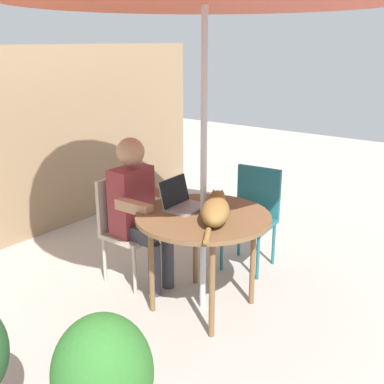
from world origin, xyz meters
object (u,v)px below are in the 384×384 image
object	(u,v)px
chair_empty	(253,210)
laptop	(180,199)
chair_occupied	(125,221)
cat	(216,210)
person_seated	(138,205)
patio_table	(203,223)

from	to	relation	value
chair_empty	laptop	xyz separation A→B (m)	(-0.84, 0.15, 0.30)
chair_empty	laptop	distance (m)	0.90
chair_empty	laptop	bearing A→B (deg)	169.97
chair_occupied	cat	bearing A→B (deg)	-93.78
chair_empty	person_seated	bearing A→B (deg)	147.53
person_seated	chair_empty	bearing A→B (deg)	-32.47
patio_table	chair_occupied	bearing A→B (deg)	90.00
patio_table	laptop	xyz separation A→B (m)	(0.03, 0.23, 0.13)
patio_table	person_seated	world-z (taller)	person_seated
chair_empty	patio_table	bearing A→B (deg)	-174.59
person_seated	cat	world-z (taller)	person_seated
chair_occupied	laptop	distance (m)	0.63
chair_empty	person_seated	size ratio (longest dim) A/B	0.72
patio_table	person_seated	bearing A→B (deg)	90.00
chair_empty	cat	distance (m)	1.01
patio_table	chair_empty	size ratio (longest dim) A/B	1.11
chair_empty	chair_occupied	bearing A→B (deg)	140.74
laptop	patio_table	bearing A→B (deg)	-96.29
person_seated	cat	bearing A→B (deg)	-94.54
person_seated	cat	xyz separation A→B (m)	(-0.06, -0.78, 0.15)
chair_occupied	laptop	size ratio (longest dim) A/B	2.81
patio_table	chair_occupied	size ratio (longest dim) A/B	1.11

